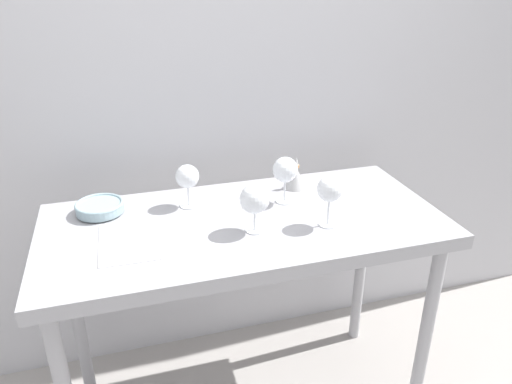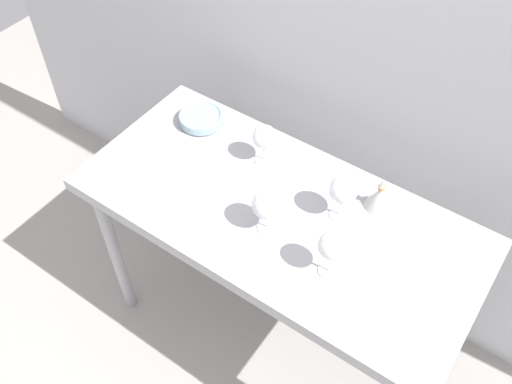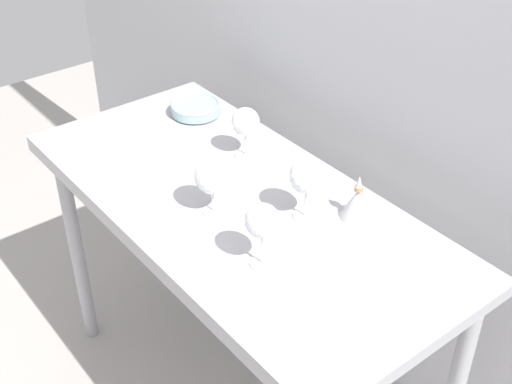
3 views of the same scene
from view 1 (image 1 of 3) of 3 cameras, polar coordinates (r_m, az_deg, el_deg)
name	(u,v)px [view 1 (image 1 of 3)]	position (r m, az deg, el deg)	size (l,w,h in m)	color
back_wall	(211,77)	(2.04, -5.24, 13.26)	(3.80, 0.04, 2.60)	#BCBCC1
steel_counter	(245,245)	(1.76, -1.34, -6.24)	(1.40, 0.65, 0.90)	#9F9FA5
wine_glass_far_left	(187,178)	(1.78, -8.05, 1.68)	(0.09, 0.09, 0.16)	white
wine_glass_near_center	(255,200)	(1.59, -0.17, -0.94)	(0.10, 0.10, 0.17)	white
wine_glass_near_right	(330,190)	(1.64, 8.63, 0.18)	(0.09, 0.09, 0.18)	white
wine_glass_far_right	(285,171)	(1.79, 3.43, 2.51)	(0.09, 0.09, 0.18)	white
tasting_sheet_upper	(129,242)	(1.63, -14.68, -5.63)	(0.19, 0.27, 0.00)	white
tasting_bowl	(100,207)	(1.83, -17.83, -1.69)	(0.17, 0.17, 0.04)	beige
decanter_funnel	(296,177)	(1.95, 4.69, 1.73)	(0.09, 0.09, 0.13)	#BCBCBC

